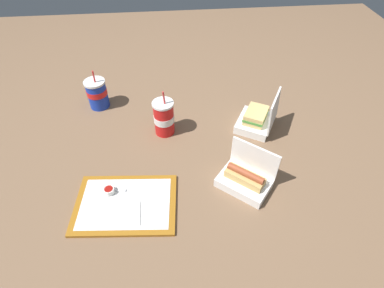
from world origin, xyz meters
The scene contains 9 objects.
ground_plane centered at (0.00, 0.00, 0.00)m, with size 3.20×3.20×0.00m, color brown.
food_tray centered at (-0.29, -0.25, 0.01)m, with size 0.39×0.29×0.01m.
ketchup_cup centered at (-0.36, -0.20, 0.03)m, with size 0.04×0.04×0.02m.
napkin_stack centered at (-0.29, -0.30, 0.02)m, with size 0.10×0.10×0.00m, color white.
plastic_fork centered at (-0.35, -0.19, 0.02)m, with size 0.11×0.01×0.01m, color white.
clamshell_hotdog_right centered at (0.16, -0.20, 0.04)m, with size 0.23×0.23×0.17m.
clamshell_sandwich_back centered at (0.29, 0.13, 0.05)m, with size 0.22×0.23×0.19m.
soda_cup_left centered at (-0.46, 0.37, 0.08)m, with size 0.10×0.10×0.21m.
soda_cup_corner centered at (-0.13, 0.14, 0.08)m, with size 0.09×0.09×0.23m.
Camera 1 is at (-0.11, -0.90, 0.94)m, focal length 28.00 mm.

